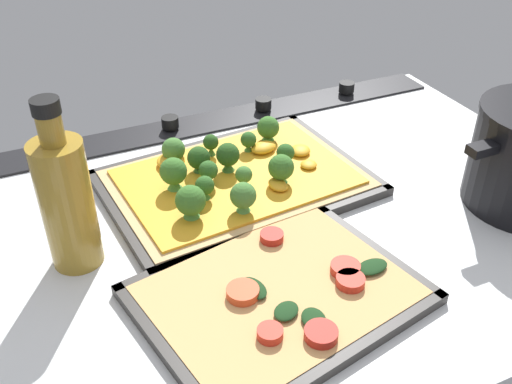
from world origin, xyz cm
name	(u,v)px	position (x,y,z in cm)	size (l,w,h in cm)	color
ground_plane	(296,221)	(0.00, 0.00, -1.50)	(84.40, 64.33, 3.00)	silver
stove_control_panel	(218,119)	(0.00, -28.67, 0.54)	(81.02, 7.00, 2.60)	black
baking_tray_front	(237,185)	(4.93, -8.91, 0.37)	(38.02, 28.61, 1.30)	#33302D
broccoli_pizza	(232,175)	(5.50, -9.01, 2.11)	(35.41, 26.00, 5.97)	tan
baking_tray_back	(278,296)	(9.38, 13.56, 0.38)	(33.10, 28.08, 1.30)	#33302D
veggie_pizza_back	(282,292)	(9.06, 13.79, 1.08)	(30.27, 25.25, 1.90)	tan
oil_bottle	(66,200)	(28.17, -2.21, 8.62)	(5.97, 5.97, 20.96)	olive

